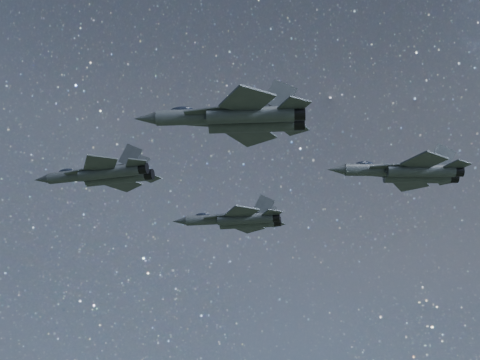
{
  "coord_description": "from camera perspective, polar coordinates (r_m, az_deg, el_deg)",
  "views": [
    {
      "loc": [
        -6.4,
        -79.11,
        106.71
      ],
      "look_at": [
        -0.54,
        1.84,
        141.78
      ],
      "focal_mm": 50.0,
      "sensor_mm": 36.0,
      "label": 1
    }
  ],
  "objects": [
    {
      "name": "jet_slot",
      "position": [
        92.94,
        14.11,
        0.68
      ],
      "size": [
        18.8,
        13.31,
        4.77
      ],
      "rotation": [
        0.0,
        0.0,
        -0.05
      ],
      "color": "#2E3439"
    },
    {
      "name": "jet_left",
      "position": [
        109.87,
        -0.24,
        -3.41
      ],
      "size": [
        19.06,
        13.07,
        4.78
      ],
      "rotation": [
        0.0,
        0.0,
        -0.21
      ],
      "color": "#2E3439"
    },
    {
      "name": "jet_lead",
      "position": [
        88.17,
        -11.59,
        0.48
      ],
      "size": [
        17.22,
        11.55,
        4.35
      ],
      "rotation": [
        0.0,
        0.0,
        -0.32
      ],
      "color": "#2E3439"
    },
    {
      "name": "jet_right",
      "position": [
        68.0,
        -0.29,
        5.33
      ],
      "size": [
        18.39,
        12.81,
        4.62
      ],
      "rotation": [
        0.0,
        0.0,
        -0.13
      ],
      "color": "#2E3439"
    }
  ]
}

